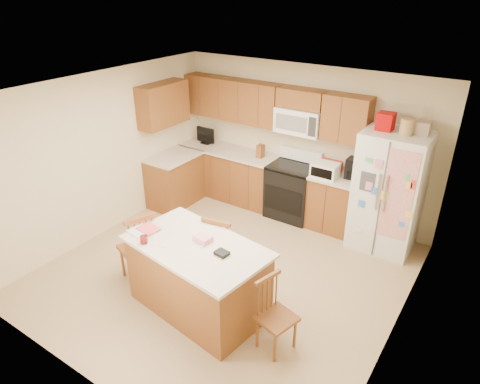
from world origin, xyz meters
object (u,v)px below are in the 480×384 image
Objects in this scene: windsor_chair_left at (139,248)px; windsor_chair_right at (275,317)px; stove at (292,190)px; windsor_chair_back at (222,249)px; island at (198,277)px; refrigerator at (389,190)px.

windsor_chair_left reaches higher than windsor_chair_right.
stove is 2.08m from windsor_chair_back.
windsor_chair_left is (-1.01, 0.02, 0.02)m from island.
island is 0.64m from windsor_chair_back.
refrigerator is 2.57m from windsor_chair_back.
refrigerator reaches higher than windsor_chair_back.
refrigerator is (1.57, -0.06, 0.45)m from stove.
island is at bearing -87.01° from stove.
island is at bearing -118.39° from refrigerator.
stove reaches higher than windsor_chair_right.
windsor_chair_right is at bearing -1.38° from windsor_chair_left.
windsor_chair_back is at bearing 150.86° from windsor_chair_right.
windsor_chair_back is (0.04, -2.08, -0.01)m from stove.
island is 1.08m from windsor_chair_right.
windsor_chair_right is at bearing -29.14° from windsor_chair_back.
windsor_chair_back is at bearing -127.23° from refrigerator.
stove is at bearing 177.70° from refrigerator.
windsor_chair_left is 1.04× the size of windsor_chair_back.
windsor_chair_back is 1.11× the size of windsor_chair_right.
island is 2.03× the size of windsor_chair_right.
windsor_chair_left reaches higher than island.
refrigerator is at bearing 52.77° from windsor_chair_back.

